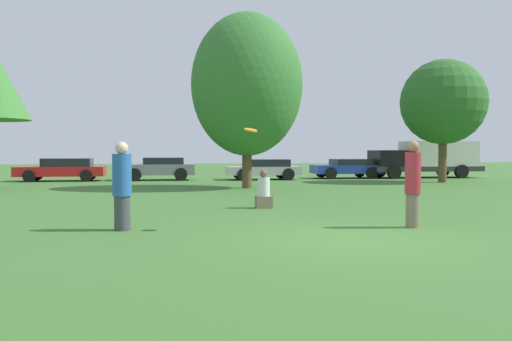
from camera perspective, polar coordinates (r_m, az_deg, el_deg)
The scene contains 12 objects.
ground_plane at distance 9.57m, azimuth 10.50°, elevation -7.44°, with size 120.00×120.00×0.00m, color #3D6B2D.
person_thrower at distance 10.74m, azimuth -14.47°, elevation -1.64°, with size 0.38×0.38×1.77m.
person_catcher at distance 11.25m, azimuth 16.81°, elevation -1.33°, with size 0.32×0.32×1.80m.
frisbee at distance 10.39m, azimuth -0.60°, elevation 4.47°, with size 0.27×0.26×0.12m.
bystander_sitting at distance 14.52m, azimuth 0.85°, elevation -2.44°, with size 0.45×0.38×1.06m.
tree_1 at distance 22.58m, azimuth -1.01°, elevation 9.38°, with size 4.77×4.77×7.51m.
tree_2 at distance 28.40m, azimuth 19.83°, elevation 7.06°, with size 4.32×4.32×6.28m.
parked_car_red at distance 29.70m, azimuth -20.42°, elevation 0.15°, with size 4.57×1.85×1.21m.
parked_car_grey at distance 29.21m, azimuth -10.56°, elevation 0.29°, with size 3.94×1.95×1.25m.
parked_car_silver at distance 29.27m, azimuth 0.92°, elevation 0.21°, with size 4.06×2.07×1.14m.
parked_car_blue at distance 31.24m, azimuth 9.95°, elevation 0.32°, with size 3.95×2.06×1.14m.
delivery_truck_black at distance 33.07m, azimuth 18.14°, elevation 1.32°, with size 6.79×2.39×2.19m.
Camera 1 is at (-3.30, -8.84, 1.58)m, focal length 36.49 mm.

